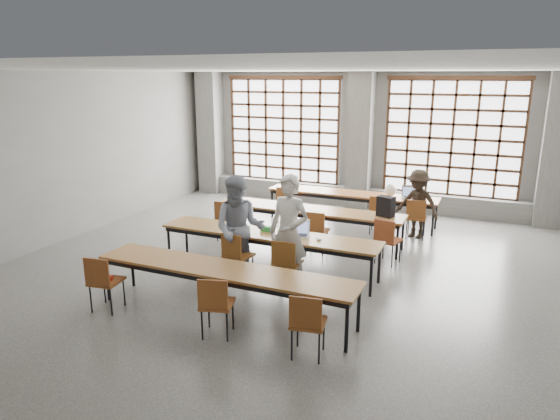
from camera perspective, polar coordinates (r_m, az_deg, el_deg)
The scene contains 38 objects.
floor at distance 8.84m, azimuth -0.04°, elevation -7.50°, with size 11.00×11.00×0.00m, color #4A4A47.
ceiling at distance 8.16m, azimuth -0.04°, elevation 15.80°, with size 11.00×11.00×0.00m, color silver.
wall_back at distance 13.49m, azimuth 9.44°, elevation 7.91°, with size 10.00×10.00×0.00m, color #5F5F5D.
wall_left at distance 11.27m, azimuth -24.15°, elevation 5.38°, with size 11.00×11.00×0.00m, color #5F5F5D.
column_left at distance 14.98m, azimuth -7.94°, elevation 8.68°, with size 0.60×0.55×3.50m, color #545452.
column_mid at distance 13.22m, azimuth 9.14°, elevation 7.78°, with size 0.60×0.55×3.50m, color #545452.
column_right at distance 12.87m, azimuth 29.00°, elevation 5.88°, with size 0.60×0.55×3.50m, color #545452.
window_left at distance 14.11m, azimuth 0.40°, elevation 9.04°, with size 3.32×0.12×3.00m.
window_right at distance 13.03m, azimuth 19.09°, elevation 7.70°, with size 3.32×0.12×3.00m.
sill_ledge at distance 13.56m, azimuth 8.96°, elevation 1.52°, with size 9.80×0.35×0.50m, color #545452.
desk_row_a at distance 11.87m, azimuth 8.15°, elevation 1.65°, with size 4.00×0.70×0.73m.
desk_row_b at distance 10.39m, azimuth 3.20°, elevation -0.18°, with size 4.00×0.70×0.73m.
desk_row_c at distance 8.79m, azimuth -1.36°, elevation -3.04°, with size 4.00×0.70×0.73m.
desk_row_d at distance 7.28m, azimuth -6.40°, elevation -7.10°, with size 4.00×0.70×0.73m.
chair_back_left at distance 11.76m, azimuth 0.71°, elevation 1.04°, with size 0.42×0.43×0.88m.
chair_back_mid at distance 11.12m, azimuth 11.25°, elevation -0.09°, with size 0.46×0.46×0.88m.
chair_back_right at distance 10.99m, azimuth 15.30°, elevation -0.53°, with size 0.44×0.45×0.88m.
chair_mid_left at distance 10.52m, azimuth -6.19°, elevation -0.76°, with size 0.43×0.44×0.88m.
chair_mid_centre at distance 9.72m, azimuth 4.13°, elevation -2.06°, with size 0.44×0.45×0.88m.
chair_mid_right at distance 9.38m, azimuth 12.10°, elevation -3.01°, with size 0.51×0.51×0.88m.
chair_front_left at distance 8.43m, azimuth -5.08°, elevation -4.82°, with size 0.48×0.48×0.88m.
chair_front_right at distance 8.06m, azimuth 0.67°, elevation -5.73°, with size 0.44×0.44×0.88m.
chair_near_left at distance 7.82m, azimuth -19.62°, elevation -7.33°, with size 0.47×0.48×0.88m.
chair_near_mid at distance 6.73m, azimuth -7.39°, elevation -10.24°, with size 0.52×0.52×0.88m.
chair_near_right at distance 6.22m, azimuth 3.12°, elevation -12.36°, with size 0.48×0.49×0.88m.
student_male at distance 8.03m, azimuth 1.02°, elevation -2.64°, with size 0.70×0.46×1.91m, color silver.
student_female at distance 8.41m, azimuth -4.65°, elevation -2.16°, with size 0.88×0.69×1.82m, color #19294C.
student_back at distance 11.06m, azimuth 15.45°, elevation 0.67°, with size 0.96×0.55×1.49m, color black.
laptop_front at distance 8.64m, azimuth 2.17°, elevation -2.48°, with size 0.42×0.38×0.26m.
laptop_back at distance 11.67m, azimuth 14.63°, elevation 1.72°, with size 0.43×0.39×0.26m.
mouse at distance 8.41m, azimuth 4.48°, elevation -3.33°, with size 0.10×0.06×0.04m, color white.
green_box at distance 8.84m, azimuth -1.44°, elevation -2.17°, with size 0.25×0.09×0.09m, color green.
phone at distance 8.61m, azimuth -0.55°, elevation -2.92°, with size 0.13×0.06×0.01m, color black.
paper_sheet_a at distance 10.63m, azimuth 0.27°, elevation 0.58°, with size 0.30×0.21×0.00m, color white.
paper_sheet_b at distance 10.43m, azimuth 1.57°, elevation 0.28°, with size 0.30×0.21×0.00m, color white.
backpack at distance 9.94m, azimuth 12.00°, elevation 0.40°, with size 0.32×0.20×0.40m, color black.
plastic_bag at distance 11.67m, azimuth 12.51°, elevation 2.26°, with size 0.26×0.21×0.29m, color white.
red_pouch at distance 7.89m, azimuth -19.27°, elevation -7.37°, with size 0.20×0.08×0.06m, color #B92F16.
Camera 1 is at (3.26, -7.48, 3.41)m, focal length 32.00 mm.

